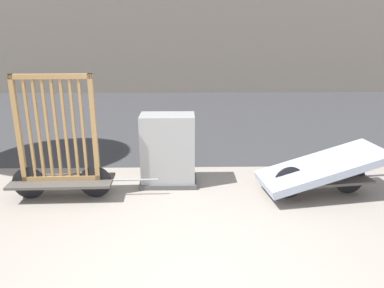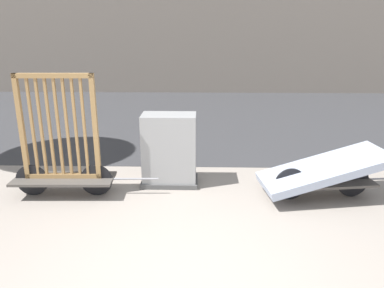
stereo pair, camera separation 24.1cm
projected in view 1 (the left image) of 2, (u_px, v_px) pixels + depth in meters
name	position (u px, v px, depth m)	size (l,w,h in m)	color
ground_plane	(196.00, 283.00, 3.86)	(60.00, 60.00, 0.00)	gray
road_strip	(188.00, 116.00, 11.05)	(56.00, 8.38, 0.01)	#38383A
bike_cart_with_bedframe	(60.00, 157.00, 5.61)	(2.24, 0.59, 1.90)	#4C4742
bike_cart_with_mattress	(321.00, 170.00, 5.76)	(2.44, 1.08, 0.77)	#4C4742
utility_cabinet	(168.00, 152.00, 6.14)	(0.93, 0.55, 1.19)	#4C4C4C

